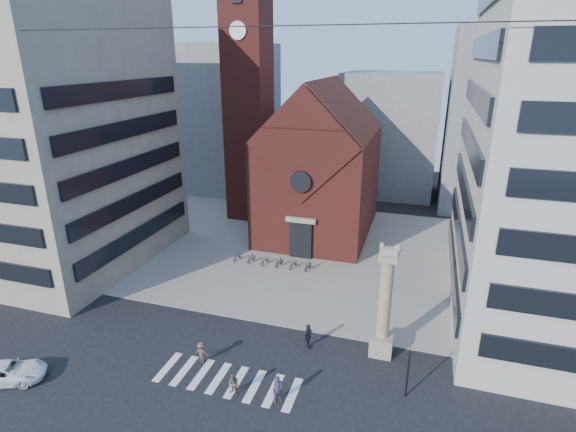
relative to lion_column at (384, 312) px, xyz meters
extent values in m
plane|color=black|center=(-10.01, -3.00, -3.46)|extent=(120.00, 120.00, 0.00)
cube|color=gray|center=(-10.01, 16.00, -3.43)|extent=(46.00, 30.00, 0.05)
cube|color=maroon|center=(-10.01, 22.00, 2.54)|extent=(12.00, 16.00, 12.00)
cube|color=maroon|center=(-10.01, 22.40, 8.54)|extent=(12.00, 15.40, 12.00)
cube|color=maroon|center=(-10.01, 14.05, 8.54)|extent=(11.76, 0.50, 11.76)
cylinder|color=black|center=(-10.01, 13.60, 5.04)|extent=(2.20, 0.30, 2.20)
cube|color=black|center=(-10.01, 13.85, -1.46)|extent=(2.40, 0.30, 4.00)
cube|color=tan|center=(-10.01, 13.80, 0.84)|extent=(3.20, 0.40, 0.50)
cube|color=maroon|center=(-20.01, 25.00, 11.54)|extent=(5.00, 5.00, 30.00)
cylinder|color=white|center=(-20.01, 22.40, 19.54)|extent=(2.00, 0.20, 2.00)
cube|color=gray|center=(-34.01, 7.00, 9.54)|extent=(18.00, 20.00, 26.00)
cube|color=gray|center=(-30.01, 37.00, 7.54)|extent=(16.00, 14.00, 22.00)
cube|color=gray|center=(-4.01, 42.00, 5.54)|extent=(14.00, 12.00, 18.00)
cube|color=gray|center=(11.99, 39.00, 8.54)|extent=(16.00, 14.00, 24.00)
cube|color=tan|center=(-0.01, 0.00, -2.71)|extent=(1.60, 1.60, 1.50)
cylinder|color=tan|center=(-0.01, 0.00, 1.04)|extent=(0.90, 0.90, 6.00)
cube|color=tan|center=(-0.01, 0.00, 4.24)|extent=(1.30, 1.30, 0.40)
cube|color=tan|center=(-0.01, 0.00, 4.64)|extent=(1.20, 0.50, 0.55)
sphere|color=tan|center=(0.54, 0.00, 4.89)|extent=(0.56, 0.56, 0.56)
cube|color=tan|center=(-0.51, 0.00, 5.04)|extent=(0.25, 0.15, 0.35)
cylinder|color=black|center=(1.99, -4.00, -1.71)|extent=(0.12, 0.12, 3.50)
imported|color=black|center=(1.99, -4.00, 0.44)|extent=(0.13, 0.16, 0.80)
imported|color=white|center=(-23.36, -10.35, -2.80)|extent=(5.20, 3.88, 1.31)
imported|color=#373043|center=(-5.62, -6.82, -2.53)|extent=(0.81, 0.75, 1.86)
imported|color=#655651|center=(-8.47, -7.13, -2.65)|extent=(0.92, 0.80, 1.61)
imported|color=#26262E|center=(-5.25, -0.97, -2.48)|extent=(0.83, 1.24, 1.96)
imported|color=brown|center=(-11.94, -4.81, -2.64)|extent=(1.09, 0.68, 1.63)
imported|color=black|center=(-16.11, 11.21, -3.00)|extent=(0.89, 1.64, 0.82)
imported|color=black|center=(-14.58, 11.21, -2.95)|extent=(0.77, 1.57, 0.91)
imported|color=black|center=(-13.05, 11.21, -3.00)|extent=(0.89, 1.64, 0.82)
imported|color=black|center=(-11.52, 11.21, -2.95)|extent=(0.77, 1.57, 0.91)
imported|color=black|center=(-9.99, 11.21, -3.00)|extent=(0.89, 1.64, 0.82)
imported|color=black|center=(-8.46, 11.21, -2.95)|extent=(0.77, 1.57, 0.91)
camera|label=1|loc=(1.68, -28.13, 17.10)|focal=28.00mm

